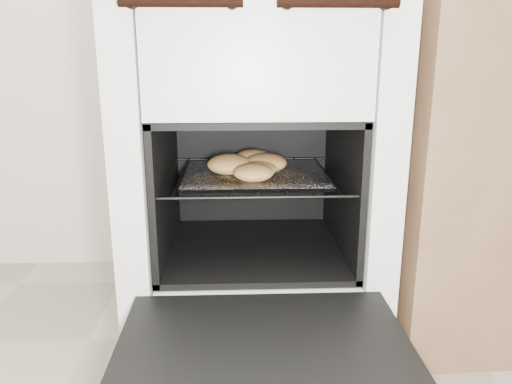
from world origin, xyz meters
TOP-DOWN VIEW (x-y plane):
  - stove at (0.11, 1.15)m, footprint 0.62×0.69m
  - oven_door at (0.11, 0.63)m, footprint 0.56×0.44m
  - oven_rack at (0.11, 1.09)m, footprint 0.45×0.44m
  - foil_sheet at (0.11, 1.06)m, footprint 0.35×0.31m
  - baked_rolls at (0.10, 1.06)m, footprint 0.21×0.28m

SIDE VIEW (x-z plane):
  - oven_door at x=0.11m, z-range 0.19..0.23m
  - oven_rack at x=0.11m, z-range 0.43..0.44m
  - foil_sheet at x=0.11m, z-range 0.44..0.45m
  - stove at x=0.11m, z-range -0.01..0.94m
  - baked_rolls at x=0.10m, z-range 0.45..0.49m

